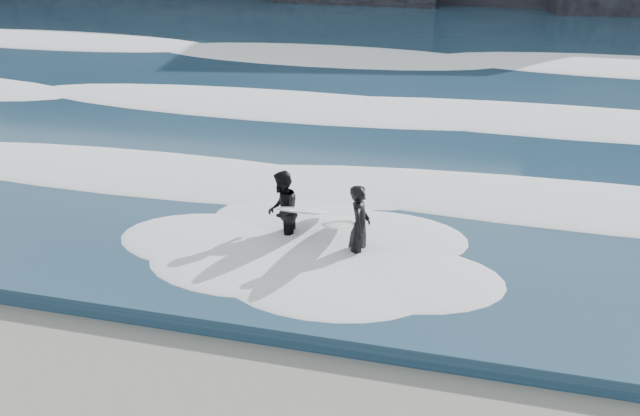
# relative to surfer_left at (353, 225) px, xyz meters

# --- Properties ---
(sea) EXTENTS (90.00, 52.00, 0.30)m
(sea) POSITION_rel_surfer_left_xyz_m (-0.61, 22.91, -0.65)
(sea) COLOR navy
(sea) RESTS_ON ground
(foam_near) EXTENTS (60.00, 3.20, 0.20)m
(foam_near) POSITION_rel_surfer_left_xyz_m (-0.61, 2.91, -0.40)
(foam_near) COLOR white
(foam_near) RESTS_ON sea
(foam_mid) EXTENTS (60.00, 4.00, 0.24)m
(foam_mid) POSITION_rel_surfer_left_xyz_m (-0.61, 9.91, -0.38)
(foam_mid) COLOR white
(foam_mid) RESTS_ON sea
(foam_far) EXTENTS (60.00, 4.80, 0.30)m
(foam_far) POSITION_rel_surfer_left_xyz_m (-0.61, 18.91, -0.35)
(foam_far) COLOR white
(foam_far) RESTS_ON sea
(surfer_left) EXTENTS (1.12, 2.33, 1.57)m
(surfer_left) POSITION_rel_surfer_left_xyz_m (0.00, 0.00, 0.00)
(surfer_left) COLOR black
(surfer_left) RESTS_ON ground
(surfer_right) EXTENTS (1.18, 2.13, 1.56)m
(surfer_right) POSITION_rel_surfer_left_xyz_m (-1.38, 0.35, -0.01)
(surfer_right) COLOR black
(surfer_right) RESTS_ON ground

